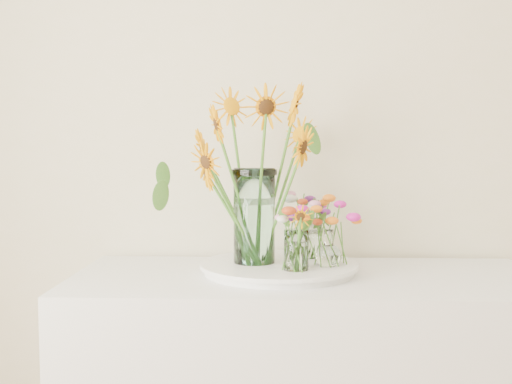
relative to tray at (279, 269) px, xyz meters
The scene contains 9 objects.
tray is the anchor object (origin of this frame).
mason_jar 0.18m from the tray, behind, with size 0.13×0.13×0.29m, color #C0FBE7.
sunflower_bouquet 0.30m from the tray, behind, with size 0.74×0.74×0.55m, color #FDA105, non-canonical shape.
small_vase_a 0.14m from the tray, 64.60° to the right, with size 0.07×0.07×0.12m, color white.
wildflower_posy_a 0.17m from the tray, 64.60° to the right, with size 0.18×0.18×0.21m, color orange, non-canonical shape.
small_vase_b 0.17m from the tray, 11.62° to the right, with size 0.08×0.08×0.11m, color white, non-canonical shape.
wildflower_posy_b 0.19m from the tray, 11.62° to the right, with size 0.22×0.22×0.20m, color orange, non-canonical shape.
small_vase_c 0.16m from the tray, 46.52° to the left, with size 0.07×0.07×0.13m, color white.
wildflower_posy_c 0.19m from the tray, 46.52° to the left, with size 0.21×0.21×0.22m, color orange, non-canonical shape.
Camera 1 is at (-0.47, 0.04, 1.30)m, focal length 45.00 mm.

